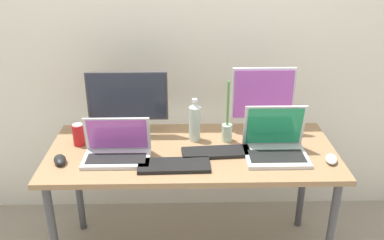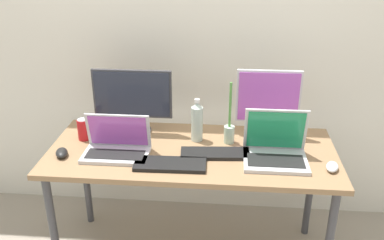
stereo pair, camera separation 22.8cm
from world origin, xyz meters
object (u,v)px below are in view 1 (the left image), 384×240
(work_desk, at_px, (192,161))
(bamboo_vase, at_px, (227,129))
(keyboard_main, at_px, (216,152))
(mouse_by_keyboard, at_px, (60,160))
(laptop_silver, at_px, (117,149))
(mouse_by_laptop, at_px, (331,159))
(soda_can_near_keyboard, at_px, (79,135))
(laptop_secondary, at_px, (275,144))
(monitor_center, at_px, (263,100))
(monitor_left, at_px, (128,102))
(keyboard_aux, at_px, (174,165))
(water_bottle, at_px, (195,121))

(work_desk, relative_size, bamboo_vase, 4.38)
(keyboard_main, bearing_deg, mouse_by_keyboard, -178.66)
(laptop_silver, bearing_deg, mouse_by_laptop, -3.46)
(keyboard_main, relative_size, soda_can_near_keyboard, 2.94)
(soda_can_near_keyboard, distance_m, bamboo_vase, 0.84)
(laptop_secondary, xyz_separation_m, soda_can_near_keyboard, (-1.08, 0.14, 0.00))
(work_desk, height_order, bamboo_vase, bamboo_vase)
(bamboo_vase, bearing_deg, soda_can_near_keyboard, -177.84)
(keyboard_main, bearing_deg, laptop_secondary, -6.77)
(monitor_center, relative_size, mouse_by_keyboard, 3.76)
(monitor_center, relative_size, keyboard_main, 1.08)
(monitor_left, xyz_separation_m, soda_can_near_keyboard, (-0.27, -0.13, -0.15))
(laptop_silver, height_order, mouse_by_laptop, laptop_silver)
(monitor_center, xyz_separation_m, mouse_by_keyboard, (-1.11, -0.35, -0.18))
(laptop_silver, xyz_separation_m, soda_can_near_keyboard, (-0.24, 0.16, 0.01))
(monitor_left, bearing_deg, keyboard_aux, -55.19)
(laptop_secondary, height_order, soda_can_near_keyboard, laptop_secondary)
(keyboard_aux, bearing_deg, monitor_center, 37.11)
(monitor_left, bearing_deg, mouse_by_keyboard, -134.20)
(monitor_left, bearing_deg, mouse_by_laptop, -17.87)
(mouse_by_laptop, bearing_deg, monitor_center, 144.58)
(mouse_by_keyboard, height_order, mouse_by_laptop, mouse_by_keyboard)
(water_bottle, bearing_deg, mouse_by_keyboard, -160.12)
(keyboard_aux, distance_m, mouse_by_keyboard, 0.60)
(mouse_by_laptop, xyz_separation_m, water_bottle, (-0.71, 0.27, 0.10))
(monitor_left, bearing_deg, soda_can_near_keyboard, -154.93)
(monitor_center, xyz_separation_m, water_bottle, (-0.40, -0.10, -0.09))
(laptop_silver, height_order, laptop_secondary, laptop_secondary)
(mouse_by_laptop, height_order, soda_can_near_keyboard, soda_can_near_keyboard)
(keyboard_main, bearing_deg, bamboo_vase, 61.12)
(laptop_secondary, bearing_deg, water_bottle, 156.29)
(monitor_left, relative_size, mouse_by_keyboard, 4.35)
(soda_can_near_keyboard, bearing_deg, laptop_secondary, -7.37)
(water_bottle, relative_size, bamboo_vase, 0.70)
(mouse_by_laptop, bearing_deg, monitor_left, 177.00)
(keyboard_main, height_order, soda_can_near_keyboard, soda_can_near_keyboard)
(laptop_secondary, xyz_separation_m, mouse_by_keyboard, (-1.13, -0.07, -0.04))
(keyboard_main, xyz_separation_m, soda_can_near_keyboard, (-0.76, 0.13, 0.05))
(laptop_secondary, relative_size, bamboo_vase, 0.91)
(monitor_left, xyz_separation_m, laptop_silver, (-0.03, -0.28, -0.16))
(laptop_secondary, xyz_separation_m, bamboo_vase, (-0.24, 0.17, 0.01))
(soda_can_near_keyboard, bearing_deg, monitor_left, 25.07)
(laptop_secondary, height_order, bamboo_vase, bamboo_vase)
(work_desk, relative_size, monitor_center, 3.96)
(laptop_silver, xyz_separation_m, mouse_by_laptop, (1.12, -0.07, -0.03))
(laptop_secondary, distance_m, soda_can_near_keyboard, 1.09)
(mouse_by_keyboard, bearing_deg, water_bottle, -0.30)
(water_bottle, bearing_deg, soda_can_near_keyboard, -175.78)
(keyboard_main, bearing_deg, monitor_left, 148.72)
(soda_can_near_keyboard, bearing_deg, water_bottle, 4.22)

